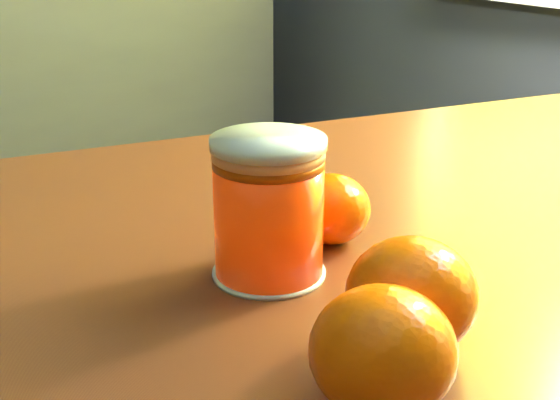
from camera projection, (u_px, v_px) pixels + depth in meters
table at (396, 389)px, 0.57m from camera, size 1.17×0.92×0.78m
juice_glass at (269, 209)px, 0.51m from camera, size 0.07×0.07×0.09m
orange_front at (411, 295)px, 0.43m from camera, size 0.10×0.10×0.06m
orange_back at (331, 209)px, 0.56m from camera, size 0.06×0.06×0.05m
orange_extra at (383, 351)px, 0.37m from camera, size 0.09×0.09×0.06m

